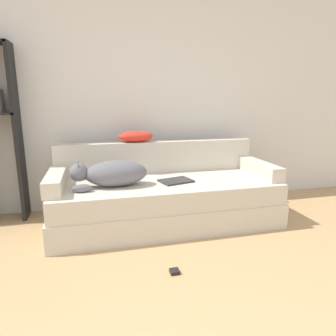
% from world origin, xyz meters
% --- Properties ---
extents(wall_back, '(7.05, 0.06, 2.70)m').
position_xyz_m(wall_back, '(0.00, 2.83, 1.35)').
color(wall_back, silver).
rests_on(wall_back, ground_plane).
extents(couch, '(2.22, 0.92, 0.44)m').
position_xyz_m(couch, '(0.24, 2.14, 0.22)').
color(couch, beige).
rests_on(couch, ground_plane).
extents(couch_backrest, '(2.18, 0.15, 0.34)m').
position_xyz_m(couch_backrest, '(0.24, 2.53, 0.61)').
color(couch_backrest, beige).
rests_on(couch_backrest, couch).
extents(couch_arm_left, '(0.15, 0.73, 0.14)m').
position_xyz_m(couch_arm_left, '(-0.79, 2.14, 0.51)').
color(couch_arm_left, beige).
rests_on(couch_arm_left, couch).
extents(couch_arm_right, '(0.15, 0.73, 0.14)m').
position_xyz_m(couch_arm_right, '(1.28, 2.14, 0.51)').
color(couch_arm_right, beige).
rests_on(couch_arm_right, couch).
extents(dog, '(0.70, 0.31, 0.25)m').
position_xyz_m(dog, '(-0.29, 2.07, 0.57)').
color(dog, slate).
rests_on(dog, couch).
extents(laptop, '(0.35, 0.29, 0.02)m').
position_xyz_m(laptop, '(0.33, 2.08, 0.45)').
color(laptop, '#2D2D30').
rests_on(laptop, couch).
extents(throw_pillow, '(0.37, 0.21, 0.12)m').
position_xyz_m(throw_pillow, '(0.01, 2.55, 0.85)').
color(throw_pillow, red).
rests_on(throw_pillow, couch_backrest).
extents(power_adapter, '(0.07, 0.07, 0.03)m').
position_xyz_m(power_adapter, '(0.08, 1.22, 0.01)').
color(power_adapter, black).
rests_on(power_adapter, ground_plane).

